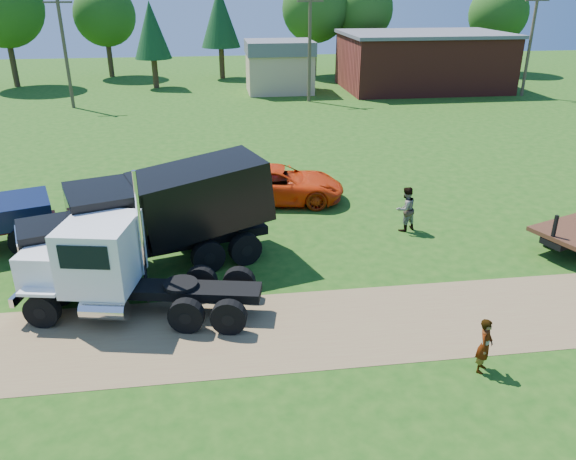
{
  "coord_description": "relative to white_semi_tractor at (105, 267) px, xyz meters",
  "views": [
    {
      "loc": [
        -2.57,
        -14.14,
        9.57
      ],
      "look_at": [
        -0.13,
        3.75,
        1.6
      ],
      "focal_mm": 35.0,
      "sensor_mm": 36.0,
      "label": 1
    }
  ],
  "objects": [
    {
      "name": "white_semi_tractor",
      "position": [
        0.0,
        0.0,
        0.0
      ],
      "size": [
        7.62,
        3.79,
        4.5
      ],
      "rotation": [
        0.0,
        0.0,
        -0.2
      ],
      "color": "black",
      "rests_on": "ground"
    },
    {
      "name": "brick_building",
      "position": [
        24.09,
        38.15,
        1.12
      ],
      "size": [
        15.4,
        10.4,
        5.3
      ],
      "color": "maroon",
      "rests_on": "ground"
    },
    {
      "name": "tan_shed",
      "position": [
        10.09,
        38.15,
        0.89
      ],
      "size": [
        6.2,
        5.4,
        4.7
      ],
      "color": "tan",
      "rests_on": "ground"
    },
    {
      "name": "orange_pickup",
      "position": [
        6.49,
        9.01,
        -0.68
      ],
      "size": [
        6.48,
        3.72,
        1.7
      ],
      "primitive_type": "imported",
      "rotation": [
        0.0,
        0.0,
        1.42
      ],
      "color": "red",
      "rests_on": "ground"
    },
    {
      "name": "black_dump_truck",
      "position": [
        1.45,
        2.87,
        0.56
      ],
      "size": [
        8.94,
        5.15,
        3.81
      ],
      "rotation": [
        0.0,
        0.0,
        0.32
      ],
      "color": "black",
      "rests_on": "ground"
    },
    {
      "name": "spectator_b",
      "position": [
        11.3,
        4.84,
        -0.58
      ],
      "size": [
        1.14,
        1.04,
        1.91
      ],
      "primitive_type": "imported",
      "rotation": [
        0.0,
        0.0,
        3.56
      ],
      "color": "#999999",
      "rests_on": "ground"
    },
    {
      "name": "tree_row",
      "position": [
        7.53,
        47.35,
        5.28
      ],
      "size": [
        58.8,
        13.12,
        11.27
      ],
      "color": "#322514",
      "rests_on": "ground"
    },
    {
      "name": "utility_poles",
      "position": [
        12.09,
        33.15,
        3.18
      ],
      "size": [
        42.2,
        0.28,
        9.0
      ],
      "color": "#4C412B",
      "rests_on": "ground"
    },
    {
      "name": "ground",
      "position": [
        6.09,
        -1.85,
        -1.54
      ],
      "size": [
        140.0,
        140.0,
        0.0
      ],
      "primitive_type": "plane",
      "color": "#194910",
      "rests_on": "ground"
    },
    {
      "name": "dirt_track",
      "position": [
        6.09,
        -1.85,
        -1.53
      ],
      "size": [
        120.0,
        4.2,
        0.01
      ],
      "primitive_type": "cube",
      "color": "brown",
      "rests_on": "ground"
    },
    {
      "name": "spectator_a",
      "position": [
        10.34,
        -4.48,
        -0.75
      ],
      "size": [
        0.65,
        0.69,
        1.58
      ],
      "primitive_type": "imported",
      "rotation": [
        0.0,
        0.0,
        0.91
      ],
      "color": "#999999",
      "rests_on": "ground"
    }
  ]
}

